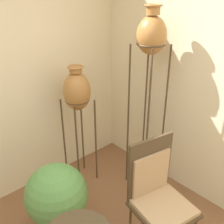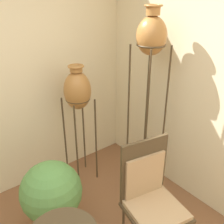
# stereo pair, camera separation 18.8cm
# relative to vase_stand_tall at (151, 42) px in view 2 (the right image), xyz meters

# --- Properties ---
(vase_stand_tall) EXTENTS (0.31, 0.31, 2.08)m
(vase_stand_tall) POSITION_rel_vase_stand_tall_xyz_m (0.00, 0.00, 0.00)
(vase_stand_tall) COLOR #473823
(vase_stand_tall) RESTS_ON ground_plane
(vase_stand_medium) EXTENTS (0.30, 0.30, 1.48)m
(vase_stand_medium) POSITION_rel_vase_stand_tall_xyz_m (-0.53, 0.56, -0.57)
(vase_stand_medium) COLOR #473823
(vase_stand_medium) RESTS_ON ground_plane
(chair) EXTENTS (0.56, 0.55, 1.09)m
(chair) POSITION_rel_vase_stand_tall_xyz_m (-0.58, -0.65, -1.14)
(chair) COLOR #473823
(chair) RESTS_ON ground_plane
(potted_plant) EXTENTS (0.59, 0.59, 0.78)m
(potted_plant) POSITION_rel_vase_stand_tall_xyz_m (-1.19, 0.04, -1.30)
(potted_plant) COLOR #B26647
(potted_plant) RESTS_ON ground_plane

